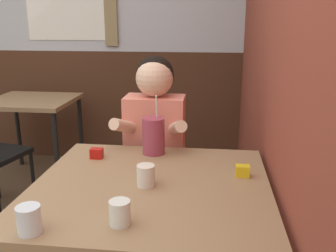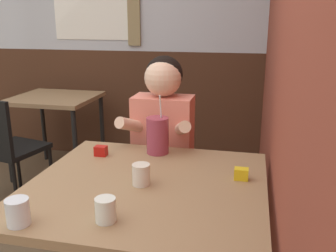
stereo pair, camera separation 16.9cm
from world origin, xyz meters
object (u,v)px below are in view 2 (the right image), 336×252
at_px(chair_near_window, 5,144).
at_px(person_seated, 163,152).
at_px(cocktail_pitcher, 158,135).
at_px(background_table, 55,107).
at_px(main_table, 147,196).

height_order(chair_near_window, person_seated, person_seated).
distance_m(chair_near_window, cocktail_pitcher, 1.41).
xyz_separation_m(background_table, chair_near_window, (-0.02, -0.72, -0.12)).
relative_size(background_table, person_seated, 0.61).
height_order(person_seated, cocktail_pitcher, person_seated).
distance_m(chair_near_window, person_seated, 1.28).
bearing_deg(background_table, main_table, -50.57).
bearing_deg(main_table, person_seated, 97.13).
xyz_separation_m(chair_near_window, person_seated, (1.25, -0.24, 0.13)).
xyz_separation_m(main_table, cocktail_pitcher, (-0.05, 0.37, 0.16)).
xyz_separation_m(person_seated, cocktail_pitcher, (0.03, -0.26, 0.19)).
bearing_deg(background_table, person_seated, -37.91).
bearing_deg(chair_near_window, main_table, -20.26).
relative_size(person_seated, cocktail_pitcher, 3.93).
bearing_deg(person_seated, background_table, 142.09).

